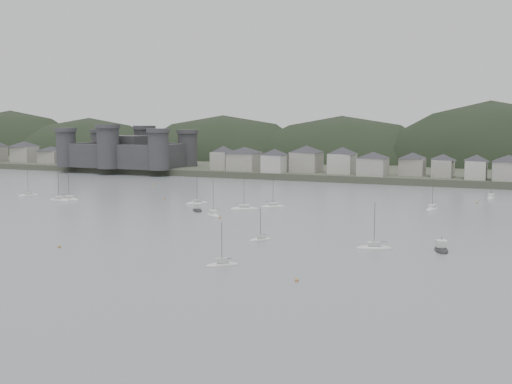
% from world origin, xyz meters
% --- Properties ---
extents(ground, '(900.00, 900.00, 0.00)m').
position_xyz_m(ground, '(0.00, 0.00, 0.00)').
color(ground, slate).
rests_on(ground, ground).
extents(far_shore_land, '(900.00, 250.00, 3.00)m').
position_xyz_m(far_shore_land, '(0.00, 295.00, 1.50)').
color(far_shore_land, '#383D2D').
rests_on(far_shore_land, ground).
extents(forested_ridge, '(851.55, 103.94, 102.57)m').
position_xyz_m(forested_ridge, '(4.83, 269.40, -11.28)').
color(forested_ridge, black).
rests_on(forested_ridge, ground).
extents(castle, '(66.00, 43.00, 20.00)m').
position_xyz_m(castle, '(-120.00, 179.80, 10.96)').
color(castle, '#38383A').
rests_on(castle, far_shore_land).
extents(waterfront_town, '(451.48, 28.46, 12.92)m').
position_xyz_m(waterfront_town, '(50.59, 183.34, 8.66)').
color(waterfront_town, gray).
rests_on(waterfront_town, far_shore_land).
extents(moored_fleet, '(205.21, 159.04, 13.69)m').
position_xyz_m(moored_fleet, '(-19.16, 61.45, 0.18)').
color(moored_fleet, silver).
rests_on(moored_fleet, ground).
extents(motor_launch_near, '(4.60, 7.93, 3.80)m').
position_xyz_m(motor_launch_near, '(58.10, 39.65, 0.29)').
color(motor_launch_near, black).
rests_on(motor_launch_near, ground).
extents(motor_launch_far, '(6.46, 7.30, 3.74)m').
position_xyz_m(motor_launch_far, '(-17.28, 70.51, 0.30)').
color(motor_launch_far, black).
rests_on(motor_launch_far, ground).
extents(mooring_buoys, '(169.44, 128.55, 0.70)m').
position_xyz_m(mooring_buoys, '(-1.23, 61.24, 0.15)').
color(mooring_buoys, '#AE783A').
rests_on(mooring_buoys, ground).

